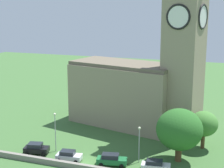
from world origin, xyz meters
TOP-DOWN VIEW (x-y plane):
  - ground_plane at (0.00, 15.00)m, footprint 200.00×200.00m
  - church at (3.70, 19.83)m, footprint 29.14×15.36m
  - quay_barrier at (0.00, -2.63)m, footprint 48.34×0.70m
  - car_black at (-9.56, 0.31)m, footprint 4.50×3.02m
  - car_silver at (-3.03, -0.41)m, footprint 4.37×2.61m
  - car_green at (4.13, 0.42)m, footprint 5.03×2.82m
  - car_white at (11.14, 0.92)m, footprint 4.63×2.55m
  - streetlamp_west_mid at (-6.92, 2.44)m, footprint 0.44×0.44m
  - streetlamp_central at (7.94, 2.91)m, footprint 0.44×0.44m
  - tree_riverside_west at (17.06, 12.45)m, footprint 4.97×4.97m
  - tree_by_tower at (13.85, 5.60)m, footprint 7.47×7.47m

SIDE VIEW (x-z plane):
  - ground_plane at x=0.00m, z-range 0.00..0.00m
  - quay_barrier at x=0.00m, z-range 0.00..0.91m
  - car_white at x=11.14m, z-range 0.01..1.72m
  - car_silver at x=-3.03m, z-range 0.01..1.77m
  - car_black at x=-9.56m, z-range 0.01..1.90m
  - car_green at x=4.13m, z-range 0.01..1.91m
  - streetlamp_central at x=7.94m, z-range 1.10..7.17m
  - tree_riverside_west at x=17.06m, z-range 1.13..7.94m
  - streetlamp_west_mid at x=-6.92m, z-range 1.17..8.11m
  - tree_by_tower at x=13.85m, z-range 1.01..9.83m
  - church at x=3.70m, z-range -6.57..26.20m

